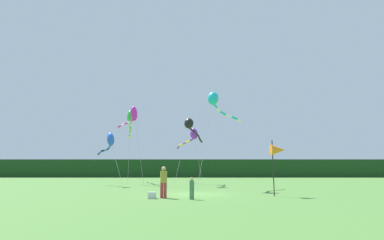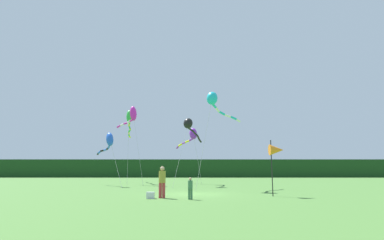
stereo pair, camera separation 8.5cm
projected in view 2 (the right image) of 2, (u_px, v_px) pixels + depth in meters
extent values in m
plane|color=#477533|center=(192.00, 194.00, 20.45)|extent=(120.00, 120.00, 0.00)
cube|color=#193D19|center=(192.00, 168.00, 65.16)|extent=(108.00, 3.88, 3.76)
cylinder|color=#B23338|center=(160.00, 190.00, 17.53)|extent=(0.18, 0.18, 0.87)
cylinder|color=#B23338|center=(163.00, 190.00, 17.53)|extent=(0.18, 0.18, 0.87)
cylinder|color=olive|center=(162.00, 177.00, 17.66)|extent=(0.40, 0.40, 0.69)
sphere|color=tan|center=(162.00, 169.00, 17.73)|extent=(0.25, 0.25, 0.25)
cylinder|color=#3F724C|center=(189.00, 194.00, 16.69)|extent=(0.12, 0.12, 0.58)
cylinder|color=#3F724C|center=(191.00, 194.00, 16.69)|extent=(0.12, 0.12, 0.58)
cylinder|color=#3F724C|center=(190.00, 185.00, 16.77)|extent=(0.26, 0.26, 0.46)
sphere|color=tan|center=(190.00, 179.00, 16.82)|extent=(0.17, 0.17, 0.17)
cube|color=silver|center=(150.00, 195.00, 17.16)|extent=(0.45, 0.31, 0.37)
cylinder|color=black|center=(271.00, 168.00, 18.98)|extent=(0.06, 0.06, 3.49)
cone|color=orange|center=(276.00, 150.00, 19.16)|extent=(0.90, 0.70, 0.70)
cylinder|color=#B2B2B2|center=(138.00, 148.00, 32.61)|extent=(1.60, 1.64, 7.90)
ellipsoid|color=#E026B2|center=(133.00, 113.00, 34.04)|extent=(1.23, 1.23, 1.80)
cylinder|color=#E026B2|center=(131.00, 120.00, 34.14)|extent=(0.60, 0.61, 0.32)
cylinder|color=white|center=(128.00, 122.00, 34.58)|extent=(0.56, 0.64, 0.31)
cylinder|color=#E026B2|center=(125.00, 123.00, 34.99)|extent=(0.63, 0.54, 0.26)
cylinder|color=white|center=(122.00, 125.00, 35.35)|extent=(0.63, 0.57, 0.31)
cylinder|color=#E026B2|center=(119.00, 126.00, 35.72)|extent=(0.65, 0.58, 0.37)
cylinder|color=#B2B2B2|center=(115.00, 162.00, 28.57)|extent=(2.15, 3.10, 4.67)
ellipsoid|color=blue|center=(109.00, 139.00, 30.47)|extent=(1.33, 1.49, 1.69)
cylinder|color=blue|center=(108.00, 146.00, 30.65)|extent=(0.48, 0.75, 0.42)
cylinder|color=black|center=(107.00, 148.00, 31.22)|extent=(0.50, 0.71, 0.29)
cylinder|color=blue|center=(105.00, 150.00, 31.75)|extent=(0.60, 0.66, 0.27)
cylinder|color=black|center=(102.00, 151.00, 32.22)|extent=(0.63, 0.62, 0.27)
cylinder|color=blue|center=(99.00, 152.00, 32.69)|extent=(0.60, 0.69, 0.38)
cylinder|color=black|center=(98.00, 154.00, 33.23)|extent=(0.47, 0.72, 0.30)
cylinder|color=#B2B2B2|center=(128.00, 149.00, 35.60)|extent=(0.51, 2.31, 8.16)
ellipsoid|color=green|center=(129.00, 116.00, 37.39)|extent=(0.94, 1.29, 1.73)
cylinder|color=green|center=(129.00, 122.00, 37.67)|extent=(0.29, 0.83, 0.30)
cylinder|color=yellow|center=(129.00, 124.00, 38.40)|extent=(0.46, 0.86, 0.41)
cylinder|color=green|center=(129.00, 127.00, 39.12)|extent=(0.22, 0.84, 0.39)
cylinder|color=yellow|center=(130.00, 129.00, 39.87)|extent=(0.30, 0.83, 0.30)
cylinder|color=green|center=(129.00, 131.00, 40.58)|extent=(0.54, 0.85, 0.41)
cylinder|color=yellow|center=(128.00, 133.00, 41.28)|extent=(0.34, 0.86, 0.40)
cylinder|color=green|center=(129.00, 135.00, 42.02)|extent=(0.36, 0.85, 0.35)
cylinder|color=yellow|center=(129.00, 137.00, 42.76)|extent=(0.23, 0.83, 0.35)
cylinder|color=#B2B2B2|center=(204.00, 142.00, 24.45)|extent=(1.49, 1.78, 7.69)
ellipsoid|color=#1EB7CC|center=(212.00, 98.00, 25.94)|extent=(1.44, 1.46, 1.29)
cylinder|color=#1EB7CC|center=(214.00, 105.00, 26.18)|extent=(0.55, 0.80, 0.39)
cylinder|color=white|center=(217.00, 109.00, 26.80)|extent=(0.54, 0.81, 0.42)
cylinder|color=#1EB7CC|center=(221.00, 113.00, 27.36)|extent=(0.72, 0.69, 0.39)
cylinder|color=white|center=(227.00, 116.00, 27.81)|extent=(0.74, 0.63, 0.31)
cylinder|color=#1EB7CC|center=(233.00, 118.00, 28.25)|extent=(0.75, 0.65, 0.35)
cylinder|color=white|center=(237.00, 120.00, 28.76)|extent=(0.63, 0.74, 0.31)
cylinder|color=#B2B2B2|center=(197.00, 158.00, 34.17)|extent=(0.96, 1.62, 5.80)
ellipsoid|color=purple|center=(193.00, 134.00, 35.42)|extent=(1.34, 1.41, 1.49)
cylinder|color=purple|center=(191.00, 139.00, 35.59)|extent=(0.65, 0.73, 0.41)
cylinder|color=yellow|center=(187.00, 141.00, 36.12)|extent=(0.64, 0.72, 0.33)
cylinder|color=purple|center=(184.00, 143.00, 36.67)|extent=(0.59, 0.74, 0.32)
cylinder|color=yellow|center=(180.00, 145.00, 37.21)|extent=(0.66, 0.73, 0.42)
cylinder|color=purple|center=(177.00, 147.00, 37.78)|extent=(0.47, 0.81, 0.43)
cylinder|color=#B2B2B2|center=(180.00, 153.00, 29.48)|extent=(1.39, 3.20, 6.42)
ellipsoid|color=black|center=(188.00, 123.00, 31.57)|extent=(1.36, 1.50, 1.34)
cylinder|color=black|center=(189.00, 128.00, 31.77)|extent=(0.44, 0.69, 0.31)
cylinder|color=black|center=(191.00, 130.00, 32.32)|extent=(0.48, 0.68, 0.31)
cylinder|color=black|center=(194.00, 132.00, 32.86)|extent=(0.43, 0.72, 0.38)
cylinder|color=black|center=(196.00, 135.00, 33.41)|extent=(0.48, 0.70, 0.36)
cylinder|color=black|center=(198.00, 137.00, 33.96)|extent=(0.32, 0.71, 0.36)
cylinder|color=black|center=(198.00, 139.00, 34.55)|extent=(0.32, 0.71, 0.35)
cylinder|color=black|center=(200.00, 141.00, 35.12)|extent=(0.42, 0.72, 0.40)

